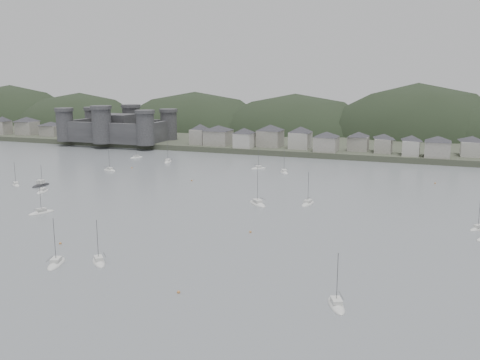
% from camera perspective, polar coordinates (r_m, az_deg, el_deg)
% --- Properties ---
extents(ground, '(900.00, 900.00, 0.00)m').
position_cam_1_polar(ground, '(122.14, -12.65, -9.25)').
color(ground, slate).
rests_on(ground, ground).
extents(far_shore_land, '(900.00, 250.00, 3.00)m').
position_cam_1_polar(far_shore_land, '(397.38, 11.29, 5.19)').
color(far_shore_land, '#383D2D').
rests_on(far_shore_land, ground).
extents(forested_ridge, '(851.55, 103.94, 102.57)m').
position_cam_1_polar(forested_ridge, '(373.10, 11.29, 2.82)').
color(forested_ridge, black).
rests_on(forested_ridge, ground).
extents(castle, '(66.00, 43.00, 20.00)m').
position_cam_1_polar(castle, '(332.24, -13.18, 5.59)').
color(castle, '#343336').
rests_on(castle, far_shore_land).
extents(waterfront_town, '(451.48, 28.46, 12.92)m').
position_cam_1_polar(waterfront_town, '(280.75, 17.77, 3.88)').
color(waterfront_town, gray).
rests_on(waterfront_town, far_shore_land).
extents(sailboat_lead, '(4.55, 8.35, 10.90)m').
position_cam_1_polar(sailboat_lead, '(207.00, -20.62, -1.18)').
color(sailboat_lead, silver).
rests_on(sailboat_lead, ground).
extents(moored_fleet, '(231.73, 158.75, 13.89)m').
position_cam_1_polar(moored_fleet, '(181.11, -3.75, -2.18)').
color(moored_fleet, silver).
rests_on(moored_fleet, ground).
extents(motor_launch_far, '(3.48, 8.80, 4.06)m').
position_cam_1_polar(motor_launch_far, '(218.65, -20.81, -0.53)').
color(motor_launch_far, black).
rests_on(motor_launch_far, ground).
extents(mooring_buoys, '(152.90, 132.42, 0.70)m').
position_cam_1_polar(mooring_buoys, '(168.94, -2.97, -3.17)').
color(mooring_buoys, '#BD7C3F').
rests_on(mooring_buoys, ground).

